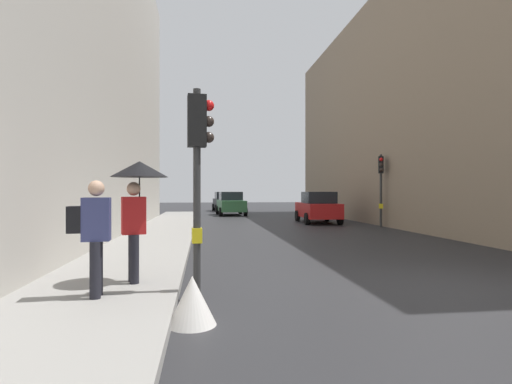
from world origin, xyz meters
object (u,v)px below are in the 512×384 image
object	(u,v)px
traffic_light_near_left	(198,154)
pedestrian_with_grey_backpack	(93,231)
car_dark_suv	(225,201)
pedestrian_with_umbrella	(138,187)
car_red_sedan	(318,207)
car_green_estate	(231,204)
traffic_light_mid_street	(381,177)
warning_sign_triangle	(192,300)

from	to	relation	value
traffic_light_near_left	pedestrian_with_grey_backpack	bearing A→B (deg)	-171.96
car_dark_suv	pedestrian_with_umbrella	distance (m)	29.66
car_red_sedan	car_green_estate	bearing A→B (deg)	118.36
car_red_sedan	pedestrian_with_grey_backpack	bearing A→B (deg)	-117.11
traffic_light_mid_street	car_red_sedan	world-z (taller)	traffic_light_mid_street
traffic_light_mid_street	pedestrian_with_umbrella	distance (m)	15.31
traffic_light_mid_street	car_green_estate	xyz separation A→B (m)	(-6.71, 11.32, -1.62)
traffic_light_mid_street	warning_sign_triangle	xyz separation A→B (m)	(-8.88, -13.63, -2.17)
car_green_estate	warning_sign_triangle	world-z (taller)	car_green_estate
pedestrian_with_umbrella	traffic_light_near_left	bearing A→B (deg)	-34.44
traffic_light_near_left	car_green_estate	size ratio (longest dim) A/B	0.80
traffic_light_mid_street	warning_sign_triangle	size ratio (longest dim) A/B	5.57
traffic_light_near_left	pedestrian_with_grey_backpack	distance (m)	2.00
traffic_light_mid_street	traffic_light_near_left	bearing A→B (deg)	-125.42
traffic_light_near_left	pedestrian_with_grey_backpack	world-z (taller)	traffic_light_near_left
car_green_estate	car_red_sedan	size ratio (longest dim) A/B	1.01
car_dark_suv	car_red_sedan	distance (m)	15.34
car_dark_suv	pedestrian_with_grey_backpack	xyz separation A→B (m)	(-3.56, -30.45, 0.29)
pedestrian_with_umbrella	warning_sign_triangle	size ratio (longest dim) A/B	3.29
car_green_estate	pedestrian_with_grey_backpack	world-z (taller)	pedestrian_with_grey_backpack
car_green_estate	pedestrian_with_umbrella	size ratio (longest dim) A/B	2.01
car_dark_suv	warning_sign_triangle	size ratio (longest dim) A/B	6.64
traffic_light_mid_street	pedestrian_with_umbrella	xyz separation A→B (m)	(-9.89, -11.66, -0.66)
pedestrian_with_grey_backpack	warning_sign_triangle	bearing A→B (deg)	-33.59
traffic_light_near_left	warning_sign_triangle	size ratio (longest dim) A/B	5.27
traffic_light_near_left	car_dark_suv	world-z (taller)	traffic_light_near_left
car_green_estate	warning_sign_triangle	bearing A→B (deg)	-94.98
traffic_light_mid_street	car_dark_suv	distance (m)	19.16
car_dark_suv	car_green_estate	xyz separation A→B (m)	(0.13, -6.51, 0.00)
pedestrian_with_umbrella	pedestrian_with_grey_backpack	distance (m)	1.28
traffic_light_mid_street	pedestrian_with_grey_backpack	bearing A→B (deg)	-129.47
car_dark_suv	car_red_sedan	world-z (taller)	same
pedestrian_with_grey_backpack	warning_sign_triangle	distance (m)	2.00
car_green_estate	pedestrian_with_umbrella	bearing A→B (deg)	-97.89
pedestrian_with_umbrella	pedestrian_with_grey_backpack	bearing A→B (deg)	-117.68
car_dark_suv	pedestrian_with_grey_backpack	bearing A→B (deg)	-96.66
pedestrian_with_grey_backpack	warning_sign_triangle	xyz separation A→B (m)	(1.51, -1.01, -0.84)
pedestrian_with_umbrella	pedestrian_with_grey_backpack	world-z (taller)	pedestrian_with_umbrella
car_green_estate	car_dark_suv	bearing A→B (deg)	91.16
car_dark_suv	traffic_light_near_left	bearing A→B (deg)	-93.74
car_red_sedan	pedestrian_with_umbrella	size ratio (longest dim) A/B	2.00
car_red_sedan	pedestrian_with_grey_backpack	size ratio (longest dim) A/B	2.41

